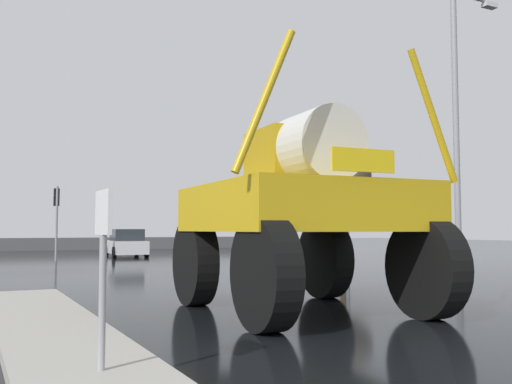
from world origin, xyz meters
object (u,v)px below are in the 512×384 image
sedan_ahead (126,244)px  bare_tree_right (343,177)px  oversize_sprayer (301,210)px  traffic_signal_far_left (56,206)px  lane_arrow_sign (103,245)px  streetlight_near_right (459,117)px  traffic_signal_near_right (344,202)px

sedan_ahead → bare_tree_right: size_ratio=0.77×
oversize_sprayer → sedan_ahead: bearing=-3.4°
oversize_sprayer → traffic_signal_far_left: 19.98m
sedan_ahead → bare_tree_right: bearing=-126.6°
sedan_ahead → traffic_signal_far_left: bearing=127.3°
lane_arrow_sign → oversize_sprayer: 5.52m
streetlight_near_right → bare_tree_right: streetlight_near_right is taller
traffic_signal_far_left → streetlight_near_right: 19.03m
oversize_sprayer → traffic_signal_far_left: bearing=7.5°
sedan_ahead → traffic_signal_near_right: 17.54m
traffic_signal_near_right → oversize_sprayer: bearing=-131.7°
lane_arrow_sign → sedan_ahead: size_ratio=0.41×
traffic_signal_far_left → bare_tree_right: (13.18, -4.98, 1.55)m
traffic_signal_near_right → bare_tree_right: bare_tree_right is taller
bare_tree_right → lane_arrow_sign: bearing=-130.8°
sedan_ahead → streetlight_near_right: streetlight_near_right is taller
streetlight_near_right → sedan_ahead: bearing=105.4°
oversize_sprayer → bare_tree_right: 18.96m
lane_arrow_sign → streetlight_near_right: streetlight_near_right is taller
oversize_sprayer → sedan_ahead: 22.77m
oversize_sprayer → streetlight_near_right: bearing=-62.9°
lane_arrow_sign → bare_tree_right: 24.36m
lane_arrow_sign → traffic_signal_near_right: bearing=44.0°
lane_arrow_sign → streetlight_near_right: 14.27m
oversize_sprayer → streetlight_near_right: (7.67, 3.48, 3.02)m
lane_arrow_sign → bare_tree_right: size_ratio=0.32×
oversize_sprayer → traffic_signal_far_left: size_ratio=1.45×
lane_arrow_sign → traffic_signal_near_right: traffic_signal_near_right is taller
lane_arrow_sign → traffic_signal_far_left: 23.49m
traffic_signal_near_right → bare_tree_right: size_ratio=0.59×
traffic_signal_far_left → traffic_signal_near_right: bearing=-66.3°
traffic_signal_near_right → bare_tree_right: (6.77, 9.61, 1.81)m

